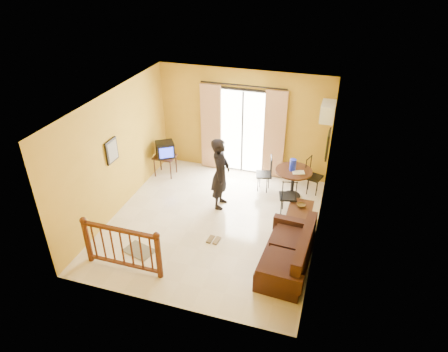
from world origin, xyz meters
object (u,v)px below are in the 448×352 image
(standing_person, at_px, (220,174))
(sofa, at_px, (289,256))
(television, at_px, (165,149))
(coffee_table, at_px, (299,216))
(dining_table, at_px, (293,176))

(standing_person, bearing_deg, sofa, -133.69)
(television, xyz_separation_m, coffee_table, (3.72, -1.22, -0.48))
(coffee_table, xyz_separation_m, sofa, (0.01, -1.40, 0.04))
(dining_table, bearing_deg, sofa, -82.45)
(television, distance_m, sofa, 4.57)
(coffee_table, distance_m, standing_person, 2.00)
(standing_person, bearing_deg, television, 59.87)
(coffee_table, bearing_deg, television, 161.86)
(television, xyz_separation_m, sofa, (3.72, -2.62, -0.44))
(sofa, height_order, standing_person, standing_person)
(dining_table, xyz_separation_m, coffee_table, (0.33, -1.16, -0.30))
(dining_table, height_order, standing_person, standing_person)
(television, distance_m, coffee_table, 3.94)
(sofa, bearing_deg, standing_person, 142.20)
(standing_person, bearing_deg, dining_table, -62.55)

